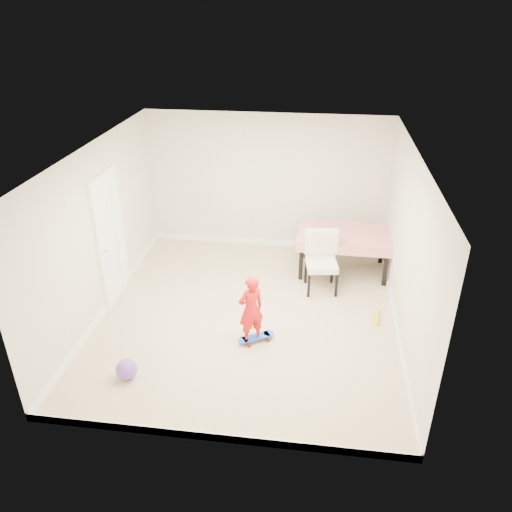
# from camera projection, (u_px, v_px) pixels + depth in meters

# --- Properties ---
(ground) EXTENTS (5.00, 5.00, 0.00)m
(ground) POSITION_uv_depth(u_px,v_px,m) (248.00, 315.00, 7.78)
(ground) COLOR tan
(ground) RESTS_ON ground
(ceiling) EXTENTS (4.50, 5.00, 0.04)m
(ceiling) POSITION_uv_depth(u_px,v_px,m) (246.00, 153.00, 6.58)
(ceiling) COLOR white
(ceiling) RESTS_ON wall_back
(wall_back) EXTENTS (4.50, 0.04, 2.60)m
(wall_back) POSITION_uv_depth(u_px,v_px,m) (267.00, 183.00, 9.35)
(wall_back) COLOR beige
(wall_back) RESTS_ON ground
(wall_front) EXTENTS (4.50, 0.04, 2.60)m
(wall_front) POSITION_uv_depth(u_px,v_px,m) (211.00, 348.00, 5.00)
(wall_front) COLOR beige
(wall_front) RESTS_ON ground
(wall_left) EXTENTS (0.04, 5.00, 2.60)m
(wall_left) POSITION_uv_depth(u_px,v_px,m) (100.00, 232.00, 7.43)
(wall_left) COLOR beige
(wall_left) RESTS_ON ground
(wall_right) EXTENTS (0.04, 5.00, 2.60)m
(wall_right) POSITION_uv_depth(u_px,v_px,m) (406.00, 250.00, 6.91)
(wall_right) COLOR beige
(wall_right) RESTS_ON ground
(door) EXTENTS (0.11, 0.94, 2.11)m
(door) POSITION_uv_depth(u_px,v_px,m) (110.00, 240.00, 7.82)
(door) COLOR white
(door) RESTS_ON ground
(baseboard_back) EXTENTS (4.50, 0.02, 0.12)m
(baseboard_back) POSITION_uv_depth(u_px,v_px,m) (266.00, 242.00, 9.93)
(baseboard_back) COLOR white
(baseboard_back) RESTS_ON ground
(baseboard_front) EXTENTS (4.50, 0.02, 0.12)m
(baseboard_front) POSITION_uv_depth(u_px,v_px,m) (215.00, 437.00, 5.57)
(baseboard_front) COLOR white
(baseboard_front) RESTS_ON ground
(baseboard_left) EXTENTS (0.02, 5.00, 0.12)m
(baseboard_left) POSITION_uv_depth(u_px,v_px,m) (110.00, 302.00, 8.01)
(baseboard_left) COLOR white
(baseboard_left) RESTS_ON ground
(baseboard_right) EXTENTS (0.02, 5.00, 0.12)m
(baseboard_right) POSITION_uv_depth(u_px,v_px,m) (395.00, 323.00, 7.49)
(baseboard_right) COLOR white
(baseboard_right) RESTS_ON ground
(dining_table) EXTENTS (1.63, 1.04, 0.76)m
(dining_table) POSITION_uv_depth(u_px,v_px,m) (343.00, 252.00, 8.87)
(dining_table) COLOR #B4091C
(dining_table) RESTS_ON ground
(dining_chair) EXTENTS (0.65, 0.71, 1.02)m
(dining_chair) POSITION_uv_depth(u_px,v_px,m) (322.00, 263.00, 8.23)
(dining_chair) COLOR silver
(dining_chair) RESTS_ON ground
(skateboard) EXTENTS (0.57, 0.45, 0.08)m
(skateboard) POSITION_uv_depth(u_px,v_px,m) (256.00, 339.00, 7.19)
(skateboard) COLOR blue
(skateboard) RESTS_ON ground
(child) EXTENTS (0.46, 0.43, 1.05)m
(child) POSITION_uv_depth(u_px,v_px,m) (251.00, 311.00, 6.95)
(child) COLOR red
(child) RESTS_ON ground
(balloon) EXTENTS (0.28, 0.28, 0.28)m
(balloon) POSITION_uv_depth(u_px,v_px,m) (127.00, 369.00, 6.45)
(balloon) COLOR #6C45A7
(balloon) RESTS_ON ground
(foam_toy) EXTENTS (0.10, 0.40, 0.06)m
(foam_toy) POSITION_uv_depth(u_px,v_px,m) (377.00, 317.00, 7.68)
(foam_toy) COLOR yellow
(foam_toy) RESTS_ON ground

